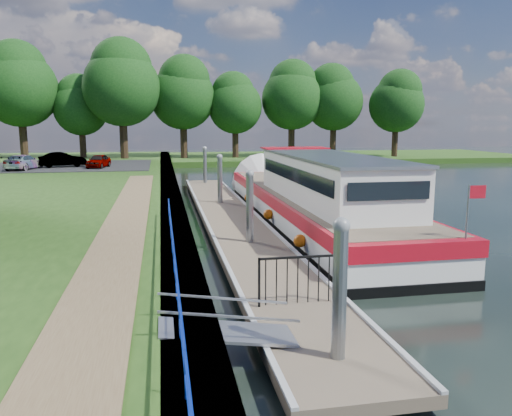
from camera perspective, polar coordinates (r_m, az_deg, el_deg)
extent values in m
plane|color=black|center=(9.99, 8.23, -17.35)|extent=(160.00, 160.00, 0.00)
cube|color=#473D2D|center=(23.76, -9.53, -0.50)|extent=(1.10, 90.00, 0.78)
cube|color=#1F3E11|center=(62.37, 3.20, 5.76)|extent=(60.00, 18.00, 0.60)
cube|color=brown|center=(16.88, -15.31, -3.43)|extent=(1.60, 40.00, 0.05)
cube|color=black|center=(47.23, -20.54, 4.53)|extent=(14.00, 12.00, 0.06)
cube|color=#0C2DBF|center=(11.80, -9.29, -5.43)|extent=(0.04, 18.00, 0.04)
cube|color=#0C2DBF|center=(11.90, -9.24, -7.06)|extent=(0.03, 18.00, 0.03)
cylinder|color=#0C2DBF|center=(7.24, -8.06, -18.32)|extent=(0.04, 0.04, 0.72)
cylinder|color=#0C2DBF|center=(9.06, -8.69, -12.41)|extent=(0.04, 0.04, 0.72)
cylinder|color=#0C2DBF|center=(10.94, -9.09, -8.50)|extent=(0.04, 0.04, 0.72)
cylinder|color=#0C2DBF|center=(12.85, -9.37, -5.75)|extent=(0.04, 0.04, 0.72)
cylinder|color=#0C2DBF|center=(14.79, -9.57, -3.71)|extent=(0.04, 0.04, 0.72)
cylinder|color=#0C2DBF|center=(16.75, -9.73, -2.15)|extent=(0.04, 0.04, 0.72)
cylinder|color=#0C2DBF|center=(18.71, -9.85, -0.92)|extent=(0.04, 0.04, 0.72)
cylinder|color=#0C2DBF|center=(20.68, -9.95, 0.09)|extent=(0.04, 0.04, 0.72)
cube|color=brown|center=(22.02, -2.75, -1.46)|extent=(2.50, 30.00, 0.24)
cube|color=#9EA0A3|center=(10.83, 6.47, -14.80)|extent=(2.30, 5.00, 0.30)
cube|color=#9EA0A3|center=(18.21, -0.98, -4.56)|extent=(2.30, 5.00, 0.30)
cube|color=#9EA0A3|center=(25.96, -3.98, -0.28)|extent=(2.30, 5.00, 0.30)
cube|color=#9EA0A3|center=(33.83, -5.59, 2.02)|extent=(2.30, 5.00, 0.30)
cube|color=#9EA0A3|center=(22.18, 0.29, -0.97)|extent=(0.12, 30.00, 0.06)
cube|color=#9EA0A3|center=(21.86, -5.85, -1.18)|extent=(0.12, 30.00, 0.06)
cylinder|color=gray|center=(9.11, 9.44, -12.54)|extent=(0.26, 0.26, 3.40)
sphere|color=gray|center=(8.62, 9.75, -2.01)|extent=(0.30, 0.30, 0.30)
cylinder|color=gray|center=(17.50, -0.72, -1.62)|extent=(0.26, 0.26, 3.40)
sphere|color=gray|center=(17.25, -0.73, 3.93)|extent=(0.30, 0.30, 0.30)
cylinder|color=gray|center=(26.29, -4.14, 2.16)|extent=(0.26, 0.26, 3.40)
sphere|color=gray|center=(26.13, -4.18, 5.85)|extent=(0.30, 0.30, 0.30)
cylinder|color=gray|center=(35.19, -5.84, 4.03)|extent=(0.26, 0.26, 3.40)
sphere|color=gray|center=(35.07, -5.89, 6.79)|extent=(0.30, 0.30, 0.30)
cube|color=#A5A8AD|center=(9.79, -3.29, -13.98)|extent=(2.58, 1.00, 0.43)
cube|color=#A5A8AD|center=(9.16, -2.92, -12.30)|extent=(2.58, 0.04, 0.41)
cube|color=#A5A8AD|center=(10.05, -3.68, -10.28)|extent=(2.58, 0.04, 0.41)
cube|color=black|center=(11.37, 0.36, -8.50)|extent=(0.05, 0.05, 1.15)
cube|color=black|center=(11.83, 9.03, -7.89)|extent=(0.05, 0.05, 1.15)
cube|color=black|center=(11.41, 4.82, -5.63)|extent=(1.85, 0.05, 0.05)
cube|color=black|center=(11.40, 1.11, -8.45)|extent=(0.02, 0.02, 1.10)
cube|color=black|center=(11.45, 2.35, -8.38)|extent=(0.02, 0.02, 1.10)
cube|color=black|center=(11.50, 3.57, -8.29)|extent=(0.02, 0.02, 1.10)
cube|color=black|center=(11.57, 4.79, -8.21)|extent=(0.02, 0.02, 1.10)
cube|color=black|center=(11.63, 5.98, -8.12)|extent=(0.02, 0.02, 1.10)
cube|color=black|center=(11.70, 7.17, -8.03)|extent=(0.02, 0.02, 1.10)
cube|color=black|center=(11.78, 8.34, -7.94)|extent=(0.02, 0.02, 1.10)
cube|color=black|center=(23.07, 6.06, -1.65)|extent=(4.00, 20.00, 0.55)
cube|color=silver|center=(22.96, 6.09, -0.18)|extent=(3.96, 19.90, 0.65)
cube|color=#A40B19|center=(22.87, 6.11, 1.20)|extent=(4.04, 20.00, 0.48)
cube|color=brown|center=(22.83, 6.12, 1.80)|extent=(3.68, 19.20, 0.04)
cone|color=silver|center=(32.95, 0.86, 2.73)|extent=(4.00, 1.50, 4.00)
cube|color=silver|center=(20.37, 8.20, 3.30)|extent=(3.00, 11.00, 1.75)
cube|color=gray|center=(20.29, 8.26, 5.88)|extent=(3.10, 11.20, 0.10)
cube|color=black|center=(19.90, 4.06, 3.95)|extent=(0.04, 10.00, 0.55)
cube|color=black|center=(20.88, 12.18, 4.02)|extent=(0.04, 10.00, 0.55)
cube|color=black|center=(25.63, 4.19, 5.22)|extent=(2.60, 0.04, 0.55)
cube|color=black|center=(15.23, 14.98, 1.89)|extent=(2.60, 0.04, 0.55)
cube|color=#A40B19|center=(25.25, 4.42, 6.86)|extent=(3.20, 1.60, 0.06)
cylinder|color=gray|center=(14.62, 23.02, -0.46)|extent=(0.05, 0.05, 1.50)
cube|color=#A40B19|center=(14.68, 23.97, 1.69)|extent=(0.50, 0.02, 0.35)
sphere|color=#CC5B0B|center=(16.72, 5.05, -3.77)|extent=(0.44, 0.44, 0.44)
sphere|color=#CC5B0B|center=(21.47, 1.43, -0.73)|extent=(0.44, 0.44, 0.44)
sphere|color=#CC5B0B|center=(26.32, -0.86, 1.20)|extent=(0.44, 0.44, 0.44)
imported|color=#594C47|center=(16.71, 8.15, 1.93)|extent=(0.62, 0.74, 1.72)
cylinder|color=#332316|center=(59.58, -25.03, 7.01)|extent=(0.83, 0.83, 4.21)
sphere|color=black|center=(59.66, -25.40, 12.17)|extent=(7.95, 7.95, 7.95)
sphere|color=black|center=(59.97, -25.73, 14.04)|extent=(6.31, 6.31, 6.31)
cylinder|color=#332316|center=(58.94, -19.18, 6.82)|extent=(0.70, 0.70, 3.10)
sphere|color=black|center=(58.91, -19.39, 10.67)|extent=(5.85, 5.85, 5.85)
sphere|color=black|center=(59.16, -19.62, 12.07)|extent=(4.65, 4.65, 4.65)
cylinder|color=#332316|center=(55.93, -14.87, 7.52)|extent=(0.84, 0.84, 4.29)
sphere|color=black|center=(56.02, -15.12, 13.13)|extent=(8.10, 8.10, 8.10)
sphere|color=black|center=(56.34, -15.15, 15.17)|extent=(6.44, 6.44, 6.44)
cylinder|color=#332316|center=(57.85, -8.25, 7.57)|extent=(0.79, 0.79, 3.83)
sphere|color=black|center=(57.89, -8.37, 12.42)|extent=(7.24, 7.24, 7.24)
sphere|color=black|center=(57.79, -8.21, 14.23)|extent=(5.75, 5.75, 5.75)
cylinder|color=#332316|center=(58.16, -2.37, 7.39)|extent=(0.72, 0.72, 3.26)
sphere|color=black|center=(58.14, -2.40, 11.50)|extent=(6.16, 6.16, 6.16)
sphere|color=black|center=(58.43, -2.64, 13.00)|extent=(4.89, 4.89, 4.89)
cylinder|color=#332316|center=(59.79, 4.07, 7.68)|extent=(0.78, 0.78, 3.77)
sphere|color=black|center=(59.82, 4.12, 12.30)|extent=(7.13, 7.13, 7.13)
sphere|color=black|center=(60.19, 4.21, 13.99)|extent=(5.66, 5.66, 5.66)
cylinder|color=#332316|center=(61.33, 8.78, 7.59)|extent=(0.77, 0.77, 3.65)
sphere|color=black|center=(61.35, 8.90, 11.94)|extent=(6.89, 6.89, 6.89)
sphere|color=black|center=(61.34, 8.61, 13.56)|extent=(5.47, 5.47, 5.47)
cylinder|color=#332316|center=(62.36, 15.57, 7.27)|extent=(0.74, 0.74, 3.41)
sphere|color=black|center=(62.36, 15.76, 11.27)|extent=(6.43, 6.43, 6.43)
sphere|color=black|center=(62.34, 16.11, 12.73)|extent=(5.11, 5.11, 5.11)
imported|color=#999999|center=(44.23, -17.55, 5.16)|extent=(1.99, 3.50, 1.12)
imported|color=#999999|center=(45.76, -21.23, 5.18)|extent=(4.05, 2.30, 1.26)
imported|color=#999999|center=(44.59, -25.05, 4.79)|extent=(2.57, 4.42, 1.20)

